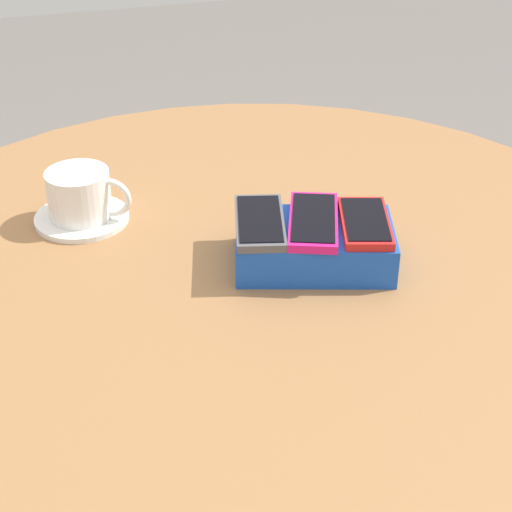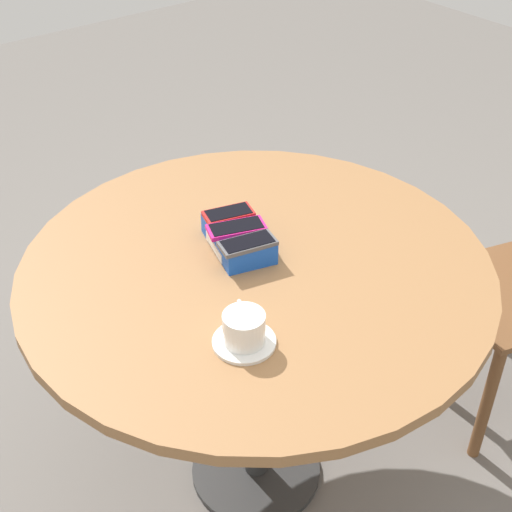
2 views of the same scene
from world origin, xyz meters
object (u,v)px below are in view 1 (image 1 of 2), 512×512
(phone_gray, at_px, (260,222))
(saucer, at_px, (82,218))
(round_table, at_px, (256,330))
(phone_red, at_px, (365,223))
(phone_magenta, at_px, (314,222))
(phone_box, at_px, (314,245))
(coffee_cup, at_px, (81,194))

(phone_gray, bearing_deg, saucer, -39.14)
(round_table, bearing_deg, phone_red, 170.94)
(phone_magenta, bearing_deg, round_table, -2.42)
(phone_box, height_order, phone_magenta, phone_magenta)
(phone_box, distance_m, phone_red, 0.07)
(saucer, distance_m, coffee_cup, 0.04)
(phone_red, relative_size, coffee_cup, 1.17)
(phone_magenta, xyz_separation_m, coffee_cup, (0.28, -0.19, -0.02))
(phone_magenta, bearing_deg, phone_red, 163.11)
(saucer, bearing_deg, phone_magenta, 145.26)
(phone_red, bearing_deg, saucer, -31.90)
(phone_red, bearing_deg, phone_box, -15.09)
(phone_gray, xyz_separation_m, coffee_cup, (0.21, -0.17, -0.02))
(saucer, bearing_deg, round_table, 136.82)
(phone_box, bearing_deg, round_table, -4.08)
(round_table, height_order, phone_red, phone_red)
(phone_gray, bearing_deg, phone_box, 161.30)
(phone_box, bearing_deg, coffee_cup, -35.04)
(phone_box, height_order, phone_gray, phone_gray)
(round_table, distance_m, phone_box, 0.15)
(phone_red, height_order, coffee_cup, coffee_cup)
(round_table, height_order, phone_magenta, phone_magenta)
(phone_red, xyz_separation_m, saucer, (0.34, -0.21, -0.06))
(phone_box, relative_size, coffee_cup, 1.99)
(round_table, distance_m, coffee_cup, 0.31)
(round_table, distance_m, phone_gray, 0.16)
(phone_box, relative_size, phone_red, 1.70)
(phone_box, xyz_separation_m, phone_gray, (0.07, -0.02, 0.03))
(round_table, bearing_deg, phone_magenta, 177.58)
(phone_box, bearing_deg, phone_gray, -18.70)
(coffee_cup, bearing_deg, saucer, -28.16)
(phone_magenta, bearing_deg, phone_gray, -17.09)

